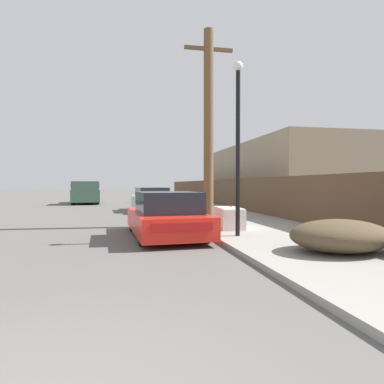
{
  "coord_description": "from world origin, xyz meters",
  "views": [
    {
      "loc": [
        0.8,
        -1.95,
        1.52
      ],
      "look_at": [
        3.62,
        12.1,
        1.2
      ],
      "focal_mm": 32.0,
      "sensor_mm": 36.0,
      "label": 1
    }
  ],
  "objects": [
    {
      "name": "discarded_fridge",
      "position": [
        4.13,
        8.62,
        0.45
      ],
      "size": [
        0.83,
        1.64,
        0.68
      ],
      "rotation": [
        0.0,
        0.0,
        -0.07
      ],
      "color": "white",
      "rests_on": "sidewalk_curb"
    },
    {
      "name": "parked_sports_car_red",
      "position": [
        2.01,
        7.86,
        0.59
      ],
      "size": [
        2.13,
        4.49,
        1.31
      ],
      "rotation": [
        0.0,
        0.0,
        0.06
      ],
      "color": "red",
      "rests_on": "ground"
    },
    {
      "name": "brush_pile",
      "position": [
        5.2,
        4.37,
        0.46
      ],
      "size": [
        2.1,
        1.71,
        0.68
      ],
      "color": "brown",
      "rests_on": "sidewalk_curb"
    },
    {
      "name": "wooden_fence",
      "position": [
        7.25,
        20.22,
        0.98
      ],
      "size": [
        0.08,
        42.67,
        1.73
      ],
      "primitive_type": "cube",
      "color": "brown",
      "rests_on": "sidewalk_curb"
    },
    {
      "name": "car_parked_mid",
      "position": [
        2.36,
        17.63,
        0.63
      ],
      "size": [
        2.19,
        4.74,
        1.35
      ],
      "rotation": [
        0.0,
        0.0,
        0.08
      ],
      "color": "silver",
      "rests_on": "ground"
    },
    {
      "name": "utility_pole",
      "position": [
        3.86,
        10.21,
        3.71
      ],
      "size": [
        1.8,
        0.36,
        7.03
      ],
      "color": "brown",
      "rests_on": "sidewalk_curb"
    },
    {
      "name": "sidewalk_curb",
      "position": [
        5.3,
        23.5,
        0.06
      ],
      "size": [
        4.2,
        63.0,
        0.12
      ],
      "primitive_type": "cube",
      "color": "gray",
      "rests_on": "ground"
    },
    {
      "name": "street_lamp",
      "position": [
        3.85,
        6.91,
        2.86
      ],
      "size": [
        0.26,
        0.26,
        4.72
      ],
      "color": "black",
      "rests_on": "sidewalk_curb"
    },
    {
      "name": "pickup_truck",
      "position": [
        -2.11,
        26.05,
        0.88
      ],
      "size": [
        2.52,
        5.39,
        1.75
      ],
      "rotation": [
        0.0,
        0.0,
        3.23
      ],
      "color": "#385647",
      "rests_on": "ground"
    },
    {
      "name": "building_right_house",
      "position": [
        12.19,
        23.2,
        2.26
      ],
      "size": [
        6.0,
        17.62,
        4.52
      ],
      "primitive_type": "cube",
      "color": "gray",
      "rests_on": "ground"
    }
  ]
}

